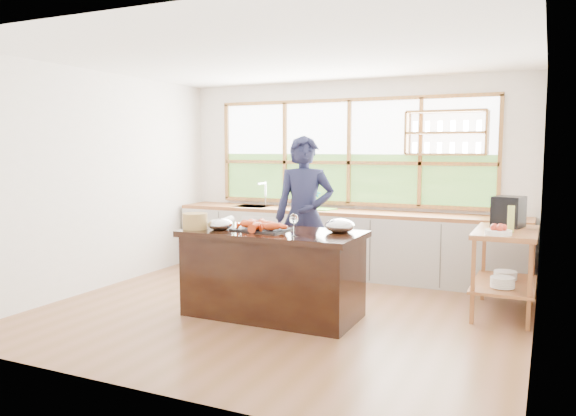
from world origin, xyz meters
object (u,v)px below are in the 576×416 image
Objects in this scene: cook at (304,217)px; espresso_machine at (509,212)px; island at (273,273)px; wicker_basket at (195,221)px.

cook is 5.67× the size of espresso_machine.
wicker_basket is (-0.81, -0.22, 0.53)m from island.
island is 7.02× the size of wicker_basket.
cook is at bearing -152.89° from espresso_machine.
wicker_basket is at bearing -146.16° from cook.
cook is (-0.00, 0.84, 0.49)m from island.
espresso_machine is (2.19, 0.52, 0.12)m from cook.
cook reaches higher than wicker_basket.
cook reaches higher than island.
island is 5.53× the size of espresso_machine.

